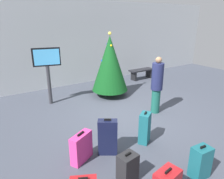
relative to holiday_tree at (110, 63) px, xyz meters
The scene contains 11 objects.
ground_plane 2.14m from the holiday_tree, 99.29° to the right, with size 16.00×16.00×0.00m, color #424754.
back_wall 2.26m from the holiday_tree, 97.33° to the left, with size 16.00×0.20×3.55m, color #B7BCC1.
holiday_tree is the anchor object (origin of this frame).
flight_info_kiosk 2.19m from the holiday_tree, 168.12° to the left, with size 0.88×0.28×1.92m.
waiting_bench 2.89m from the holiday_tree, 24.00° to the left, with size 1.27×0.44×0.48m.
traveller_0 2.09m from the holiday_tree, 78.64° to the right, with size 0.49×0.49×1.75m.
suitcase_2 4.55m from the holiday_tree, 118.13° to the right, with size 0.36×0.30×0.61m.
suitcase_3 3.69m from the holiday_tree, 122.94° to the right, with size 0.45×0.38×0.84m.
suitcase_4 3.38m from the holiday_tree, 107.67° to the right, with size 0.39×0.36×0.78m.
suitcase_5 3.98m from the holiday_tree, 130.85° to the right, with size 0.55×0.41×0.65m.
suitcase_6 4.71m from the holiday_tree, 101.11° to the right, with size 0.36×0.28×0.66m.
Camera 1 is at (-3.67, -4.58, 2.80)m, focal length 33.13 mm.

